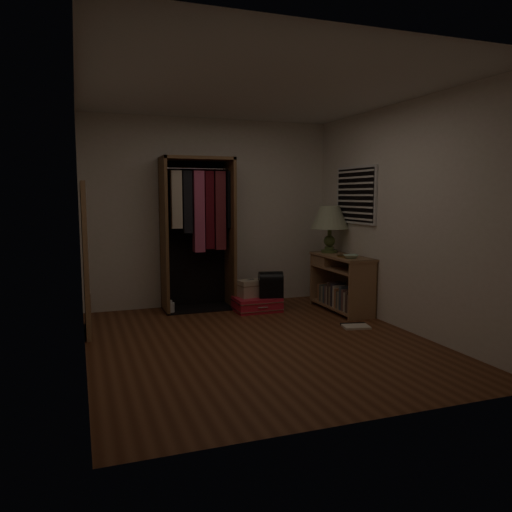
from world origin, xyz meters
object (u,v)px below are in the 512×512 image
object	(u,v)px
pink_suitcase	(257,304)
train_case	(251,288)
console_bookshelf	(340,281)
floor_mirror	(86,258)
black_bag	(271,284)
white_jug	(171,308)
open_wardrobe	(200,221)
table_lamp	(330,218)

from	to	relation	value
pink_suitcase	train_case	bearing A→B (deg)	131.46
console_bookshelf	floor_mirror	size ratio (longest dim) A/B	0.66
black_bag	white_jug	distance (m)	1.36
train_case	white_jug	size ratio (longest dim) A/B	2.04
open_wardrobe	train_case	distance (m)	1.14
console_bookshelf	train_case	bearing A→B (deg)	160.91
console_bookshelf	train_case	size ratio (longest dim) A/B	3.07
floor_mirror	white_jug	world-z (taller)	floor_mirror
open_wardrobe	pink_suitcase	size ratio (longest dim) A/B	3.31
open_wardrobe	console_bookshelf	bearing A→B (deg)	-22.83
black_bag	pink_suitcase	bearing A→B (deg)	178.14
floor_mirror	train_case	bearing A→B (deg)	11.52
console_bookshelf	pink_suitcase	xyz separation A→B (m)	(-1.08, 0.32, -0.30)
console_bookshelf	floor_mirror	distance (m)	3.27
train_case	pink_suitcase	bearing A→B (deg)	-57.05
pink_suitcase	open_wardrobe	bearing A→B (deg)	148.09
white_jug	open_wardrobe	bearing A→B (deg)	21.02
pink_suitcase	white_jug	world-z (taller)	pink_suitcase
open_wardrobe	table_lamp	bearing A→B (deg)	-13.15
train_case	black_bag	bearing A→B (deg)	-34.91
console_bookshelf	open_wardrobe	bearing A→B (deg)	157.17
table_lamp	white_jug	world-z (taller)	table_lamp
open_wardrobe	floor_mirror	world-z (taller)	open_wardrobe
train_case	table_lamp	world-z (taller)	table_lamp
pink_suitcase	table_lamp	xyz separation A→B (m)	(1.08, 0.00, 1.13)
train_case	open_wardrobe	bearing A→B (deg)	141.82
black_bag	console_bookshelf	bearing A→B (deg)	-4.26
table_lamp	white_jug	bearing A→B (deg)	173.79
white_jug	pink_suitcase	bearing A→B (deg)	-12.27
train_case	table_lamp	xyz separation A→B (m)	(1.14, -0.07, 0.93)
floor_mirror	pink_suitcase	bearing A→B (deg)	9.35
console_bookshelf	train_case	xyz separation A→B (m)	(-1.14, 0.40, -0.10)
open_wardrobe	black_bag	world-z (taller)	open_wardrobe
pink_suitcase	black_bag	bearing A→B (deg)	-15.10
black_bag	table_lamp	distance (m)	1.25
floor_mirror	black_bag	bearing A→B (deg)	7.53
console_bookshelf	floor_mirror	xyz separation A→B (m)	(-3.24, -0.03, 0.45)
train_case	white_jug	xyz separation A→B (m)	(-1.06, 0.17, -0.23)
console_bookshelf	pink_suitcase	size ratio (longest dim) A/B	1.81
white_jug	console_bookshelf	bearing A→B (deg)	-14.48
open_wardrobe	black_bag	xyz separation A→B (m)	(0.85, -0.46, -0.84)
floor_mirror	train_case	world-z (taller)	floor_mirror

